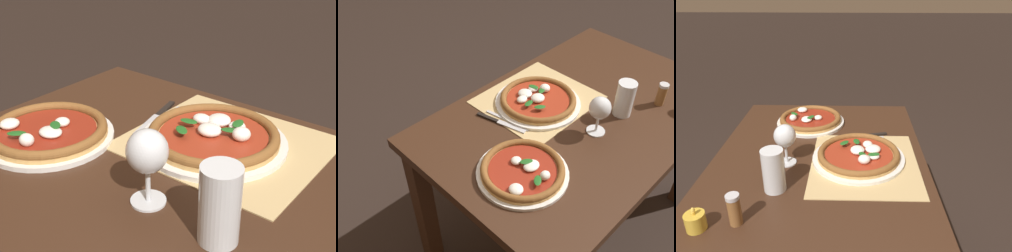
% 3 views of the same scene
% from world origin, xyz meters
% --- Properties ---
extents(dining_table, '(1.27, 0.81, 0.74)m').
position_xyz_m(dining_table, '(0.00, 0.00, 0.63)').
color(dining_table, '#382114').
rests_on(dining_table, ground).
extents(paper_placemat, '(0.44, 0.39, 0.00)m').
position_xyz_m(paper_placemat, '(0.06, -0.17, 0.74)').
color(paper_placemat, tan).
rests_on(paper_placemat, dining_table).
extents(pizza_near, '(0.35, 0.35, 0.05)m').
position_xyz_m(pizza_near, '(0.08, -0.15, 0.76)').
color(pizza_near, silver).
rests_on(pizza_near, paper_placemat).
extents(pizza_far, '(0.31, 0.31, 0.05)m').
position_xyz_m(pizza_far, '(0.41, 0.07, 0.76)').
color(pizza_far, silver).
rests_on(pizza_far, dining_table).
extents(wine_glass, '(0.08, 0.08, 0.16)m').
position_xyz_m(wine_glass, '(0.05, 0.12, 0.85)').
color(wine_glass, silver).
rests_on(wine_glass, dining_table).
extents(pint_glass, '(0.07, 0.07, 0.15)m').
position_xyz_m(pint_glass, '(-0.11, 0.12, 0.81)').
color(pint_glass, silver).
rests_on(pint_glass, dining_table).
extents(fork, '(0.05, 0.20, 0.00)m').
position_xyz_m(fork, '(0.25, -0.16, 0.75)').
color(fork, '#B7B7BC').
rests_on(fork, paper_placemat).
extents(knife, '(0.07, 0.21, 0.01)m').
position_xyz_m(knife, '(0.27, -0.17, 0.75)').
color(knife, black).
rests_on(knife, paper_placemat).
extents(votive_candle, '(0.06, 0.06, 0.07)m').
position_xyz_m(votive_candle, '(-0.30, 0.30, 0.76)').
color(votive_candle, gold).
rests_on(votive_candle, dining_table).
extents(pepper_shaker, '(0.04, 0.04, 0.10)m').
position_xyz_m(pepper_shaker, '(-0.27, 0.20, 0.79)').
color(pepper_shaker, brown).
rests_on(pepper_shaker, dining_table).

